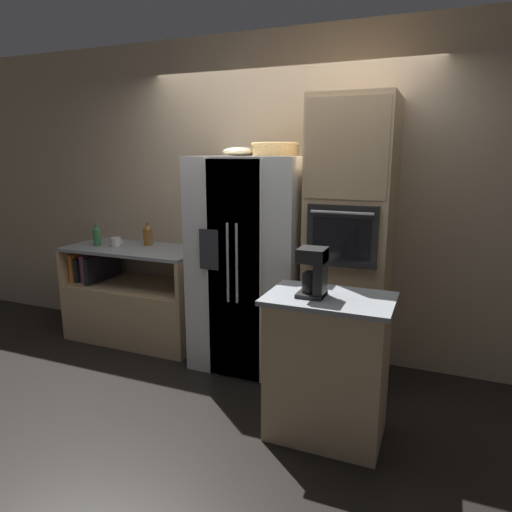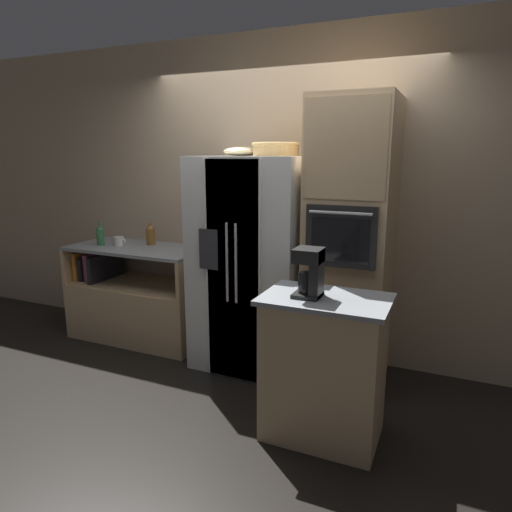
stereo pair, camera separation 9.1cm
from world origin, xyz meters
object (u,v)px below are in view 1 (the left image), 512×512
refrigerator (252,263)px  coffee_maker (315,271)px  bottle_tall (97,235)px  wicker_basket (276,149)px  fruit_bowl (241,151)px  bottle_short (148,235)px  mug (116,242)px  wall_oven (350,244)px

refrigerator → coffee_maker: 1.16m
bottle_tall → coffee_maker: bearing=-19.3°
wicker_basket → coffee_maker: size_ratio=1.30×
fruit_bowl → bottle_short: (-1.05, 0.11, -0.79)m
refrigerator → mug: (-1.44, 0.03, 0.07)m
coffee_maker → refrigerator: bearing=132.2°
coffee_maker → wicker_basket: bearing=122.8°
coffee_maker → mug: bearing=158.3°
fruit_bowl → refrigerator: bearing=-34.5°
coffee_maker → wall_oven: bearing=87.4°
wicker_basket → bottle_tall: 1.98m
fruit_bowl → mug: bearing=-177.2°
refrigerator → fruit_bowl: size_ratio=5.78×
wall_oven → coffee_maker: wall_oven is taller
mug → coffee_maker: bearing=-21.7°
wall_oven → bottle_tall: size_ratio=10.11×
fruit_bowl → coffee_maker: bearing=-46.1°
refrigerator → wall_oven: size_ratio=0.80×
wall_oven → wicker_basket: 0.96m
refrigerator → fruit_bowl: (-0.14, 0.10, 0.92)m
wall_oven → mug: size_ratio=16.82×
bottle_short → mug: bottle_short is taller
refrigerator → bottle_tall: 1.63m
bottle_short → mug: 0.31m
wicker_basket → fruit_bowl: size_ratio=1.27×
refrigerator → mug: size_ratio=13.52×
mug → bottle_tall: bearing=-168.0°
fruit_bowl → bottle_short: 1.32m
refrigerator → mug: refrigerator is taller
refrigerator → coffee_maker: bearing=-47.8°
wicker_basket → bottle_short: bearing=174.6°
bottle_short → coffee_maker: 2.22m
bottle_tall → bottle_short: 0.49m
wall_oven → coffee_maker: (-0.04, -0.89, -0.00)m
wicker_basket → fruit_bowl: 0.31m
wall_oven → fruit_bowl: 1.18m
fruit_bowl → mug: 1.55m
wicker_basket → bottle_tall: size_ratio=1.79×
bottle_tall → bottle_short: bearing=25.4°
refrigerator → bottle_tall: (-1.63, -0.01, 0.13)m
wicker_basket → mug: (-1.61, -0.04, -0.87)m
wall_oven → bottle_short: (-1.99, 0.15, -0.08)m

